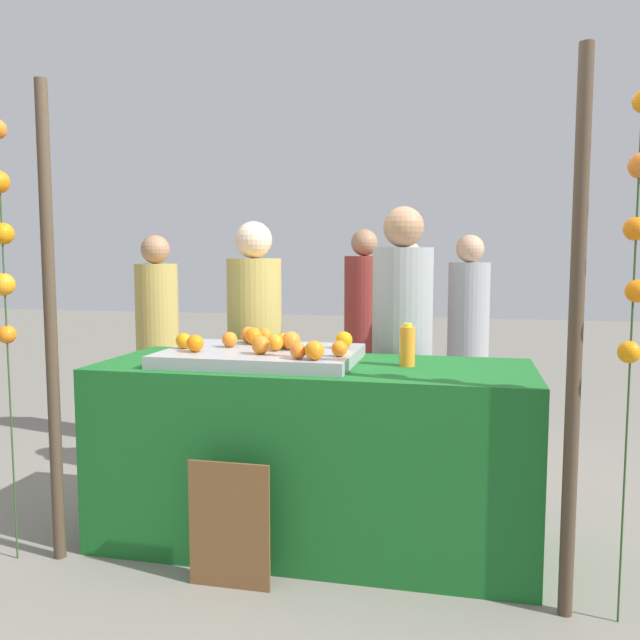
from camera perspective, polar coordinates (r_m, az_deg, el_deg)
The scene contains 29 objects.
ground_plane at distance 3.44m, azimuth -0.57°, elevation -18.69°, with size 24.00×24.00×0.00m, color gray.
stall_counter at distance 3.28m, azimuth -0.58°, elevation -11.57°, with size 2.09×0.79×0.89m, color #196023.
orange_tray at distance 3.25m, azimuth -5.14°, elevation -3.12°, with size 0.94×0.67×0.06m, color #9EA0A5.
orange_0 at distance 3.28m, azimuth 2.11°, elevation -1.75°, with size 0.09×0.09×0.09m, color orange.
orange_1 at distance 2.91m, azimuth -0.50°, elevation -2.67°, with size 0.09×0.09×0.09m, color orange.
orange_2 at distance 3.10m, azimuth -5.20°, elevation -2.18°, with size 0.09×0.09×0.09m, color orange.
orange_3 at distance 3.52m, azimuth -6.27°, elevation -1.27°, with size 0.08×0.08×0.08m, color orange.
orange_4 at distance 3.01m, azimuth 1.71°, elevation -2.51°, with size 0.07×0.07×0.07m, color orange.
orange_5 at distance 3.35m, azimuth -7.90°, elevation -1.70°, with size 0.08×0.08×0.08m, color orange.
orange_6 at distance 3.43m, azimuth -5.84°, elevation -1.40°, with size 0.09×0.09×0.09m, color orange.
orange_7 at distance 2.94m, azimuth -1.92°, elevation -2.70°, with size 0.07×0.07×0.07m, color orange.
orange_8 at distance 3.51m, azimuth -4.85°, elevation -1.34°, with size 0.08×0.08×0.08m, color orange.
orange_9 at distance 3.23m, azimuth -2.54°, elevation -1.81°, with size 0.09×0.09×0.09m, color orange.
orange_10 at distance 3.20m, azimuth -3.94°, elevation -1.99°, with size 0.08×0.08×0.08m, color orange.
orange_11 at distance 3.29m, azimuth -3.22°, elevation -1.80°, with size 0.08×0.08×0.08m, color orange.
orange_12 at distance 3.21m, azimuth -10.86°, elevation -2.01°, with size 0.08×0.08×0.08m, color orange.
orange_13 at distance 3.34m, azimuth -11.82°, elevation -1.79°, with size 0.08×0.08×0.08m, color orange.
juice_bottle at distance 3.13m, azimuth 7.63°, elevation -2.25°, with size 0.07×0.07×0.21m.
chalkboard_sign at distance 2.94m, azimuth -7.89°, elevation -17.42°, with size 0.36×0.03×0.56m.
vendor_left at distance 3.96m, azimuth -5.70°, elevation -4.02°, with size 0.32×0.32×1.62m.
vendor_right at distance 3.74m, azimuth 7.16°, elevation -4.09°, with size 0.34×0.34×1.69m.
crowd_person_0 at distance 5.46m, azimuth 3.84°, elevation -1.26°, with size 0.33×0.33×1.63m.
crowd_person_1 at distance 5.03m, azimuth -13.99°, elevation -2.37°, with size 0.31×0.31×1.57m.
crowd_person_2 at distance 5.19m, azimuth 12.79°, elevation -2.06°, with size 0.32×0.32×1.58m.
crowd_person_3 at distance 4.72m, azimuth 7.51°, elevation -3.03°, with size 0.30×0.30×1.52m.
canopy_post_left at distance 3.21m, azimuth -22.47°, elevation -0.51°, with size 0.06×0.06×2.19m, color #473828.
canopy_post_right at distance 2.67m, azimuth 21.40°, elevation -1.66°, with size 0.06×0.06×2.19m, color #473828.
garland_strand_left at distance 3.27m, azimuth -26.07°, elevation 6.82°, with size 0.11×0.11×2.07m.
garland_strand_right at distance 2.67m, azimuth 26.01°, elevation 7.40°, with size 0.11×0.11×2.07m.
Camera 1 is at (0.71, -3.05, 1.42)m, focal length 36.63 mm.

